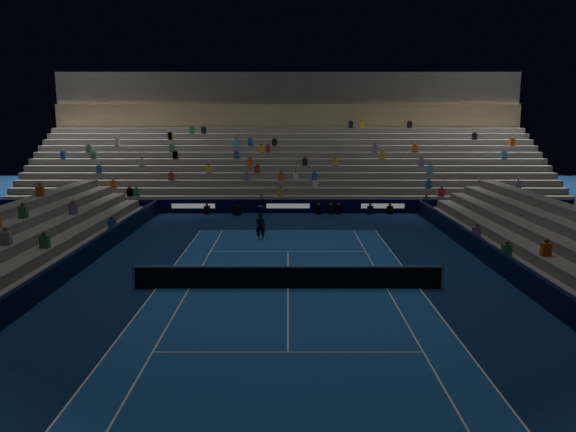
{
  "coord_description": "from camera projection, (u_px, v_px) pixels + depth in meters",
  "views": [
    {
      "loc": [
        0.01,
        -22.38,
        7.07
      ],
      "look_at": [
        0.0,
        6.0,
        2.0
      ],
      "focal_mm": 34.89,
      "sensor_mm": 36.0,
      "label": 1
    }
  ],
  "objects": [
    {
      "name": "sponsor_barrier_far",
      "position": [
        288.0,
        206.0,
        41.4
      ],
      "size": [
        44.0,
        0.25,
        1.0
      ],
      "primitive_type": "cube",
      "color": "black",
      "rests_on": "ground"
    },
    {
      "name": "grandstand_main",
      "position": [
        288.0,
        158.0,
        50.14
      ],
      "size": [
        44.0,
        15.2,
        11.2
      ],
      "color": "slate",
      "rests_on": "ground"
    },
    {
      "name": "broadcast_camera",
      "position": [
        237.0,
        210.0,
        40.63
      ],
      "size": [
        0.67,
        1.04,
        0.65
      ],
      "color": "black",
      "rests_on": "ground"
    },
    {
      "name": "sponsor_barrier_west",
      "position": [
        54.0,
        277.0,
        23.19
      ],
      "size": [
        0.25,
        37.0,
        1.0
      ],
      "primitive_type": "cube",
      "color": "black",
      "rests_on": "ground"
    },
    {
      "name": "sponsor_barrier_east",
      "position": [
        522.0,
        277.0,
        23.18
      ],
      "size": [
        0.25,
        37.0,
        1.0
      ],
      "primitive_type": "cube",
      "color": "#080D33",
      "rests_on": "ground"
    },
    {
      "name": "tennis_player",
      "position": [
        260.0,
        226.0,
        32.35
      ],
      "size": [
        0.58,
        0.39,
        1.59
      ],
      "primitive_type": "imported",
      "rotation": [
        0.0,
        0.0,
        3.13
      ],
      "color": "black",
      "rests_on": "ground"
    },
    {
      "name": "tennis_net",
      "position": [
        288.0,
        277.0,
        23.18
      ],
      "size": [
        12.9,
        0.1,
        1.1
      ],
      "color": "#B2B2B7",
      "rests_on": "ground"
    },
    {
      "name": "court_surface",
      "position": [
        288.0,
        288.0,
        23.27
      ],
      "size": [
        10.97,
        23.77,
        0.01
      ],
      "primitive_type": "cube",
      "color": "#1A4F93",
      "rests_on": "ground"
    },
    {
      "name": "ground",
      "position": [
        288.0,
        289.0,
        23.27
      ],
      "size": [
        90.0,
        90.0,
        0.0
      ],
      "primitive_type": "plane",
      "color": "#0C224C",
      "rests_on": "ground"
    }
  ]
}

